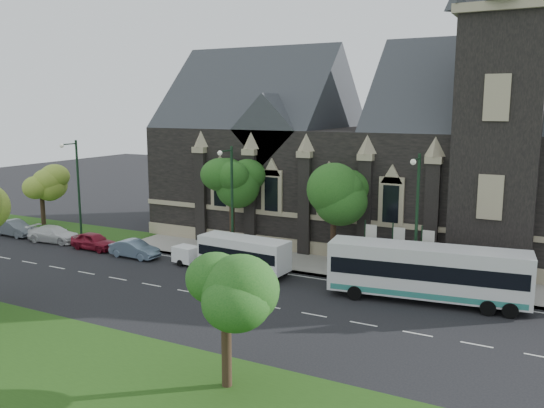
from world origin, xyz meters
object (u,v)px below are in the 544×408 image
Objects in this scene: street_lamp_near at (416,214)px; banner_flag_right at (425,249)px; tree_park_east at (231,283)px; box_trailer at (186,254)px; tree_walk_left at (235,182)px; street_lamp_mid at (231,198)px; banner_flag_center at (396,246)px; car_far_grey at (15,228)px; sedan at (135,249)px; banner_flag_left at (369,243)px; street_lamp_far at (77,184)px; shuttle_bus at (244,253)px; tree_walk_far at (43,180)px; tour_coach at (427,272)px; car_far_white at (54,234)px; tree_walk_right at (338,189)px; car_far_red at (94,241)px.

banner_flag_right is at bearing 81.44° from street_lamp_near.
box_trailer is at bearing 131.94° from tree_park_east.
street_lamp_mid is (1.80, -3.61, -0.62)m from tree_walk_left.
banner_flag_center is 35.25m from car_far_grey.
banner_flag_right is 22.44m from sedan.
street_lamp_near reaches higher than banner_flag_left.
street_lamp_near is 1.00× the size of street_lamp_far.
street_lamp_far is at bearing 177.99° from shuttle_bus.
street_lamp_near reaches higher than tree_walk_far.
box_trailer is at bearing -163.93° from banner_flag_left.
tree_park_east is 16.90m from shuttle_bus.
street_lamp_mid is at bearing 180.00° from street_lamp_near.
tour_coach reaches higher than car_far_grey.
street_lamp_far is 4.89m from car_far_white.
banner_flag_left is at bearing 89.65° from tree_park_east.
tree_walk_right is 12.54m from box_trailer.
street_lamp_far is at bearing 180.00° from street_lamp_mid.
car_far_grey is (-5.20, 0.01, 0.02)m from car_far_white.
car_far_white is at bearing -136.77° from street_lamp_far.
banner_flag_center reaches higher than sedan.
tree_walk_right reaches higher than tree_walk_left.
banner_flag_left is 4.00m from banner_flag_right.
shuttle_bus reaches higher than car_far_red.
shuttle_bus is at bearing -10.70° from tree_walk_far.
shuttle_bus is 2.55× the size of box_trailer.
banner_flag_left is (0.11, 18.32, -2.24)m from tree_park_east.
car_far_white reaches higher than box_trailer.
sedan is at bearing -168.78° from box_trailer.
tree_park_east is at bearing -96.57° from banner_flag_center.
tree_walk_right is 1.95× the size of banner_flag_center.
box_trailer is 0.64× the size of car_far_red.
street_lamp_near is at bearing -98.56° from banner_flag_right.
tree_walk_left reaches higher than sedan.
street_lamp_far is 13.94m from box_trailer.
banner_flag_center is at bearing -1.86° from tree_walk_far.
street_lamp_near is at bearing 12.62° from shuttle_bus.
sedan is (-5.91, -5.79, -5.03)m from tree_walk_left.
tree_walk_far is 38.19m from banner_flag_right.
tree_walk_left is 17.31m from car_far_white.
car_far_white is (-1.56, -1.47, -4.40)m from street_lamp_far.
banner_flag_center is at bearing 131.93° from street_lamp_near.
street_lamp_near is at bearing -94.38° from car_far_white.
shuttle_bus is (-12.07, -3.74, -0.86)m from banner_flag_right.
banner_flag_left is at bearing 10.50° from street_lamp_mid.
tree_park_east is 16.86m from street_lamp_near.
street_lamp_near is (3.82, 16.42, 0.49)m from tree_park_east.
car_far_red is (-19.68, -5.41, -5.09)m from tree_walk_right.
tour_coach is 18.15m from box_trailer.
banner_flag_left is (-3.71, 1.91, -2.73)m from street_lamp_near.
street_lamp_far reaches higher than car_far_red.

